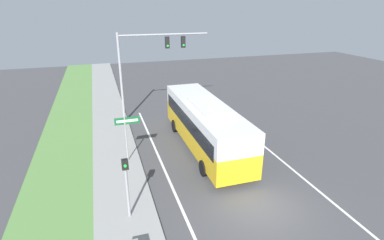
# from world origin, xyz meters

# --- Properties ---
(ground_plane) EXTENTS (80.00, 80.00, 0.00)m
(ground_plane) POSITION_xyz_m (0.00, 0.00, 0.00)
(ground_plane) COLOR #424244
(sidewalk) EXTENTS (2.80, 80.00, 0.12)m
(sidewalk) POSITION_xyz_m (-6.20, 0.00, 0.06)
(sidewalk) COLOR gray
(sidewalk) RESTS_ON ground_plane
(lane_divider_near) EXTENTS (0.14, 30.00, 0.01)m
(lane_divider_near) POSITION_xyz_m (-3.60, 0.00, 0.00)
(lane_divider_near) COLOR silver
(lane_divider_near) RESTS_ON ground_plane
(lane_divider_far) EXTENTS (0.14, 30.00, 0.01)m
(lane_divider_far) POSITION_xyz_m (3.60, 0.00, 0.00)
(lane_divider_far) COLOR silver
(lane_divider_far) RESTS_ON ground_plane
(bus) EXTENTS (2.73, 10.60, 3.34)m
(bus) POSITION_xyz_m (-0.39, 6.71, 1.85)
(bus) COLOR gold
(bus) RESTS_ON ground_plane
(signal_gantry) EXTENTS (7.23, 0.41, 7.12)m
(signal_gantry) POSITION_xyz_m (-2.93, 13.30, 5.11)
(signal_gantry) COLOR #939399
(signal_gantry) RESTS_ON ground_plane
(pedestrian_signal) EXTENTS (0.28, 0.34, 2.99)m
(pedestrian_signal) POSITION_xyz_m (-6.02, 1.01, 2.04)
(pedestrian_signal) COLOR #939399
(pedestrian_signal) RESTS_ON ground_plane
(street_sign) EXTENTS (1.47, 0.08, 2.97)m
(street_sign) POSITION_xyz_m (-5.45, 6.29, 2.12)
(street_sign) COLOR #939399
(street_sign) RESTS_ON ground_plane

